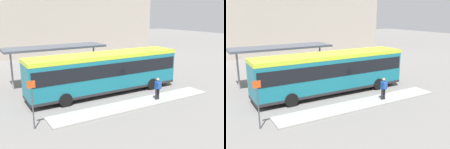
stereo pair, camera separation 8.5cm
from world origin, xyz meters
TOP-DOWN VIEW (x-y plane):
  - ground_plane at (0.00, 0.00)m, footprint 120.00×120.00m
  - curb_island at (0.57, -3.43)m, footprint 12.66×1.80m
  - city_bus at (0.01, 0.00)m, footprint 12.42×2.69m
  - pedestrian_waiting at (2.36, -3.61)m, footprint 0.43×0.47m
  - bicycle_red at (8.87, 2.40)m, footprint 0.48×1.60m
  - bicycle_blue at (9.02, 3.12)m, footprint 0.48×1.70m
  - bicycle_white at (8.97, 3.85)m, footprint 0.48×1.59m
  - bicycle_black at (8.88, 4.58)m, footprint 0.48×1.78m
  - station_shelter at (-2.34, 5.04)m, footprint 9.06×2.75m
  - potted_planter_near_shelter at (-0.56, 2.80)m, footprint 0.80×0.80m
  - platform_sign at (-6.57, -3.57)m, footprint 0.44×0.08m

SIDE VIEW (x-z plane):
  - ground_plane at x=0.00m, z-range 0.00..0.00m
  - curb_island at x=0.57m, z-range 0.00..0.12m
  - bicycle_white at x=8.97m, z-range 0.00..0.69m
  - bicycle_red at x=8.87m, z-range 0.00..0.69m
  - bicycle_blue at x=9.02m, z-range 0.00..0.73m
  - bicycle_black at x=8.88m, z-range 0.00..0.77m
  - potted_planter_near_shelter at x=-0.56m, z-range 0.03..1.34m
  - pedestrian_waiting at x=2.36m, z-range 0.24..1.86m
  - platform_sign at x=-6.57m, z-range 0.16..2.96m
  - city_bus at x=0.01m, z-range 0.27..3.52m
  - station_shelter at x=-2.34m, z-range 1.54..4.92m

